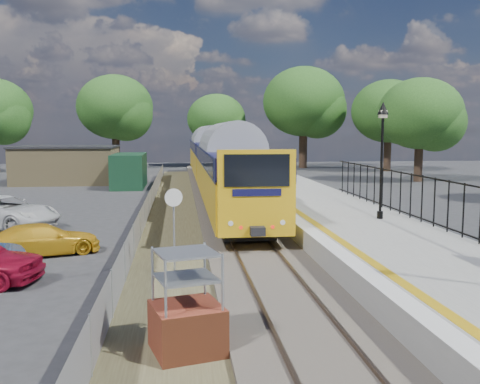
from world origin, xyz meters
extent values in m
plane|color=#2D2D30|center=(0.00, 0.00, 0.00)|extent=(120.00, 120.00, 0.00)
cube|color=#473F38|center=(0.00, 10.00, 0.10)|extent=(3.40, 80.00, 0.20)
cube|color=#4C472D|center=(-2.90, 8.00, 0.03)|extent=(2.60, 70.00, 0.06)
cube|color=brown|center=(-0.72, 10.00, 0.22)|extent=(0.07, 80.00, 0.14)
cube|color=brown|center=(0.72, 10.00, 0.22)|extent=(0.07, 80.00, 0.14)
cube|color=gray|center=(4.20, 8.00, 0.45)|extent=(5.00, 70.00, 0.90)
cube|color=silver|center=(1.95, 8.00, 0.91)|extent=(0.50, 70.00, 0.01)
cube|color=gold|center=(2.45, 8.00, 0.91)|extent=(0.30, 70.00, 0.01)
cylinder|color=black|center=(5.30, 6.00, 1.05)|extent=(0.24, 0.24, 0.30)
cylinder|color=black|center=(5.30, 6.00, 2.90)|extent=(0.10, 0.10, 3.70)
cube|color=black|center=(5.30, 6.00, 4.85)|extent=(0.08, 0.08, 0.30)
cube|color=beige|center=(5.30, 6.00, 5.02)|extent=(0.26, 0.26, 0.30)
cone|color=black|center=(5.30, 6.00, 5.25)|extent=(0.44, 0.44, 0.50)
cube|color=black|center=(6.55, 2.50, 2.65)|extent=(0.05, 26.00, 0.05)
cube|color=#9A8557|center=(-12.00, 32.00, 1.50)|extent=(8.00, 6.00, 3.00)
cube|color=black|center=(-12.00, 32.00, 3.05)|extent=(8.20, 6.20, 0.15)
cube|color=#163C23|center=(-6.50, 28.00, 1.30)|extent=(2.40, 6.00, 2.60)
cylinder|color=#332319|center=(-10.00, 50.00, 1.92)|extent=(0.88, 0.88, 3.85)
ellipsoid|color=#244F1A|center=(-10.00, 50.00, 7.15)|extent=(8.80, 8.80, 7.48)
cylinder|color=#332319|center=(2.00, 52.00, 1.57)|extent=(0.72, 0.72, 3.15)
ellipsoid|color=#244F1A|center=(2.00, 52.00, 5.85)|extent=(7.20, 7.20, 6.12)
cylinder|color=#332319|center=(12.00, 48.00, 2.10)|extent=(0.96, 0.96, 4.20)
ellipsoid|color=#244F1A|center=(12.00, 48.00, 7.80)|extent=(9.60, 9.60, 8.16)
cylinder|color=#332319|center=(20.00, 42.00, 1.75)|extent=(0.80, 0.80, 3.50)
ellipsoid|color=#244F1A|center=(20.00, 42.00, 6.50)|extent=(8.00, 8.00, 6.80)
cylinder|color=#332319|center=(18.00, 30.00, 1.57)|extent=(0.72, 0.72, 3.15)
ellipsoid|color=#244F1A|center=(18.00, 30.00, 5.85)|extent=(7.20, 7.20, 6.12)
cube|color=gold|center=(0.00, 13.81, 1.69)|extent=(2.80, 20.00, 1.90)
cube|color=#10103A|center=(0.00, 13.81, 2.99)|extent=(2.82, 20.00, 0.90)
cube|color=black|center=(0.00, 13.81, 2.99)|extent=(2.82, 18.00, 0.70)
cube|color=black|center=(0.00, 13.81, 0.51)|extent=(2.00, 18.00, 0.45)
cube|color=gold|center=(0.00, 34.41, 1.69)|extent=(2.80, 20.00, 1.90)
cube|color=#10103A|center=(0.00, 34.41, 2.99)|extent=(2.82, 20.00, 0.90)
cube|color=black|center=(0.00, 34.41, 2.99)|extent=(2.82, 18.00, 0.70)
cube|color=black|center=(0.00, 34.41, 0.51)|extent=(2.00, 18.00, 0.45)
cube|color=black|center=(0.00, 3.60, 3.04)|extent=(2.24, 0.04, 1.10)
cube|color=brown|center=(-2.50, -4.10, 0.50)|extent=(1.58, 1.58, 0.99)
cylinder|color=#999EA3|center=(-2.79, 1.61, 1.20)|extent=(0.06, 0.06, 2.41)
cylinder|color=silver|center=(-2.79, 1.56, 2.41)|extent=(0.53, 0.18, 0.54)
imported|color=gold|center=(-7.41, 4.96, 0.56)|extent=(4.16, 2.91, 1.12)
imported|color=silver|center=(-10.55, 10.59, 0.73)|extent=(5.78, 4.40, 1.46)
camera|label=1|loc=(-2.61, -14.23, 4.37)|focal=40.00mm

